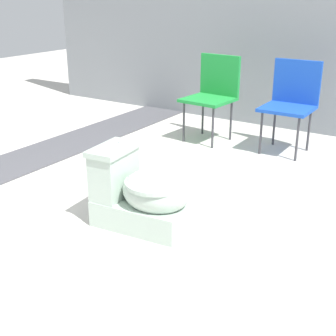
{
  "coord_description": "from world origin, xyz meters",
  "views": [
    {
      "loc": [
        1.86,
        -2.19,
        1.44
      ],
      "look_at": [
        0.24,
        0.3,
        0.3
      ],
      "focal_mm": 50.0,
      "sensor_mm": 36.0,
      "label": 1
    }
  ],
  "objects": [
    {
      "name": "folding_chair_left",
      "position": [
        -0.27,
        1.93,
        0.51
      ],
      "size": [
        0.47,
        0.47,
        0.83
      ],
      "rotation": [
        0.0,
        0.0,
        -1.65
      ],
      "color": "#1E8C38",
      "rests_on": "ground"
    },
    {
      "name": "gravel_strip",
      "position": [
        -1.36,
        0.5,
        0.01
      ],
      "size": [
        0.56,
        8.0,
        0.01
      ],
      "primitive_type": "cube",
      "color": "#4C4C51",
      "rests_on": "ground"
    },
    {
      "name": "toilet",
      "position": [
        0.25,
        0.01,
        0.22
      ],
      "size": [
        0.66,
        0.43,
        0.52
      ],
      "rotation": [
        0.0,
        0.0,
        0.1
      ],
      "color": "#B2C6B7",
      "rests_on": "ground"
    },
    {
      "name": "ground_plane",
      "position": [
        0.0,
        0.0,
        0.0
      ],
      "size": [
        14.0,
        14.0,
        0.0
      ],
      "primitive_type": "plane",
      "color": "beige"
    },
    {
      "name": "folding_chair_middle",
      "position": [
        0.5,
        2.0,
        0.51
      ],
      "size": [
        0.44,
        0.44,
        0.83
      ],
      "rotation": [
        0.0,
        0.0,
        -1.57
      ],
      "color": "#1947B2",
      "rests_on": "ground"
    },
    {
      "name": "building_wall",
      "position": [
        0.5,
        2.78,
        1.3
      ],
      "size": [
        7.0,
        0.2,
        2.6
      ],
      "primitive_type": "cube",
      "color": "gray",
      "rests_on": "ground"
    }
  ]
}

